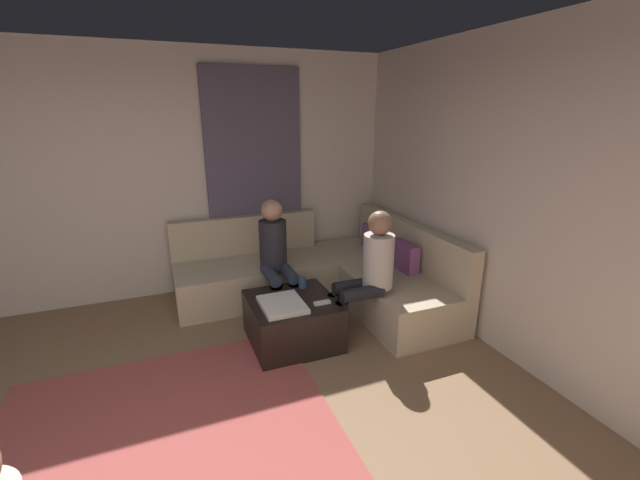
{
  "coord_description": "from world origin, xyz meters",
  "views": [
    {
      "loc": [
        1.87,
        0.23,
        2.05
      ],
      "look_at": [
        -1.63,
        1.63,
        0.85
      ],
      "focal_mm": 23.04,
      "sensor_mm": 36.0,
      "label": 1
    }
  ],
  "objects_px": {
    "person_on_couch_back": "(369,270)",
    "person_on_couch_side": "(276,254)",
    "ottoman": "(292,321)",
    "coffee_mug": "(303,283)",
    "game_remote": "(322,303)",
    "sectional_couch": "(326,274)"
  },
  "relations": [
    {
      "from": "sectional_couch",
      "to": "person_on_couch_side",
      "type": "relative_size",
      "value": 2.12
    },
    {
      "from": "sectional_couch",
      "to": "ottoman",
      "type": "distance_m",
      "value": 0.98
    },
    {
      "from": "person_on_couch_back",
      "to": "person_on_couch_side",
      "type": "bearing_deg",
      "value": 41.95
    },
    {
      "from": "game_remote",
      "to": "person_on_couch_back",
      "type": "xyz_separation_m",
      "value": [
        -0.04,
        0.47,
        0.23
      ]
    },
    {
      "from": "ottoman",
      "to": "person_on_couch_side",
      "type": "height_order",
      "value": "person_on_couch_side"
    },
    {
      "from": "coffee_mug",
      "to": "person_on_couch_back",
      "type": "xyz_separation_m",
      "value": [
        0.36,
        0.51,
        0.19
      ]
    },
    {
      "from": "person_on_couch_side",
      "to": "coffee_mug",
      "type": "bearing_deg",
      "value": 111.72
    },
    {
      "from": "sectional_couch",
      "to": "coffee_mug",
      "type": "distance_m",
      "value": 0.72
    },
    {
      "from": "sectional_couch",
      "to": "game_remote",
      "type": "relative_size",
      "value": 17.0
    },
    {
      "from": "sectional_couch",
      "to": "ottoman",
      "type": "relative_size",
      "value": 3.36
    },
    {
      "from": "ottoman",
      "to": "person_on_couch_back",
      "type": "distance_m",
      "value": 0.84
    },
    {
      "from": "ottoman",
      "to": "game_remote",
      "type": "xyz_separation_m",
      "value": [
        0.18,
        0.22,
        0.22
      ]
    },
    {
      "from": "person_on_couch_back",
      "to": "person_on_couch_side",
      "type": "xyz_separation_m",
      "value": [
        -0.74,
        -0.66,
        0.0
      ]
    },
    {
      "from": "ottoman",
      "to": "person_on_couch_side",
      "type": "xyz_separation_m",
      "value": [
        -0.6,
        0.03,
        0.45
      ]
    },
    {
      "from": "sectional_couch",
      "to": "ottoman",
      "type": "height_order",
      "value": "sectional_couch"
    },
    {
      "from": "coffee_mug",
      "to": "game_remote",
      "type": "relative_size",
      "value": 0.63
    },
    {
      "from": "ottoman",
      "to": "coffee_mug",
      "type": "distance_m",
      "value": 0.38
    },
    {
      "from": "game_remote",
      "to": "person_on_couch_side",
      "type": "distance_m",
      "value": 0.83
    },
    {
      "from": "ottoman",
      "to": "person_on_couch_side",
      "type": "distance_m",
      "value": 0.75
    },
    {
      "from": "sectional_couch",
      "to": "game_remote",
      "type": "height_order",
      "value": "sectional_couch"
    },
    {
      "from": "sectional_couch",
      "to": "person_on_couch_side",
      "type": "bearing_deg",
      "value": -76.36
    },
    {
      "from": "coffee_mug",
      "to": "person_on_couch_side",
      "type": "xyz_separation_m",
      "value": [
        -0.38,
        -0.15,
        0.19
      ]
    }
  ]
}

